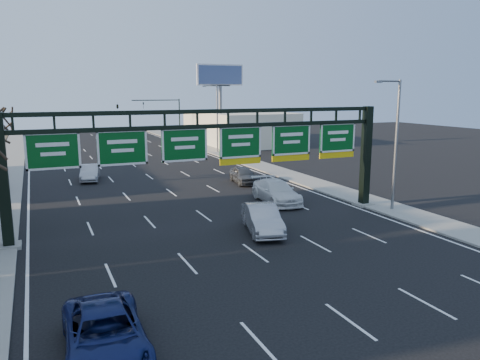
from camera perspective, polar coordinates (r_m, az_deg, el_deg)
name	(u,v)px	position (r m, az deg, el deg)	size (l,w,h in m)	color
ground	(273,266)	(22.89, 4.03, -10.39)	(160.00, 160.00, 0.00)	black
sidewalk_left	(0,201)	(39.78, -27.26, -2.31)	(3.00, 120.00, 0.12)	gray
sidewalk_right	(294,176)	(45.79, 6.54, 0.43)	(3.00, 120.00, 0.12)	gray
lane_markings	(165,188)	(40.95, -9.13, -0.95)	(21.60, 120.00, 0.01)	white
sign_gantry	(216,151)	(28.93, -2.98, 3.58)	(24.60, 1.20, 7.20)	black
building_right_distant	(238,127)	(75.32, -0.24, 6.44)	(12.00, 20.00, 5.00)	beige
streetlight_near	(395,138)	(33.66, 18.36, 4.84)	(2.15, 0.22, 9.00)	slate
streetlight_far	(216,115)	(63.07, -2.90, 7.92)	(2.15, 0.22, 9.00)	slate
billboard_right	(220,85)	(68.55, -2.44, 11.49)	(7.00, 0.50, 12.00)	slate
traffic_signal_mast	(142,109)	(75.54, -11.91, 8.50)	(10.16, 0.54, 7.00)	black
car_blue_suv	(105,334)	(16.04, -16.13, -17.62)	(2.48, 5.38, 1.50)	#121C52
car_silver_sedan	(262,219)	(27.78, 2.73, -4.75)	(1.74, 4.98, 1.64)	#A2A2A7
car_white_wagon	(276,192)	(35.20, 4.45, -1.42)	(2.31, 5.68, 1.65)	white
car_grey_far	(243,175)	(42.47, 0.41, 0.62)	(1.75, 4.36, 1.48)	#46494C
car_silver_distant	(90,173)	(45.91, -17.83, 0.86)	(1.56, 4.46, 1.47)	#ACABB0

